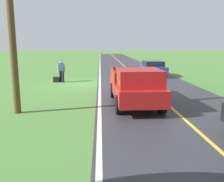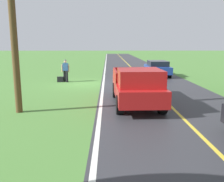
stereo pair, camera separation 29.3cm
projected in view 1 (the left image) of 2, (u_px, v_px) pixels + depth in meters
ground_plane at (82, 84)px, 17.96m from camera, size 200.00×200.00×0.00m
road_surface at (144, 83)px, 18.17m from camera, size 6.97×120.00×0.00m
lane_edge_line at (100, 84)px, 18.02m from camera, size 0.16×117.60×0.00m
lane_centre_line at (144, 83)px, 18.17m from camera, size 0.14×117.60×0.00m
hitchhiker_walking at (62, 69)px, 18.71m from camera, size 0.62×0.51×1.75m
suitcase_carried at (56, 80)px, 18.74m from camera, size 0.46×0.21×0.42m
pickup_truck_passing at (135, 85)px, 11.52m from camera, size 2.19×5.44×1.82m
sedan_near_oncoming at (153, 68)px, 22.55m from camera, size 1.96×4.41×1.41m
utility_pole_roadside at (10, 10)px, 9.59m from camera, size 0.28×0.28×8.38m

